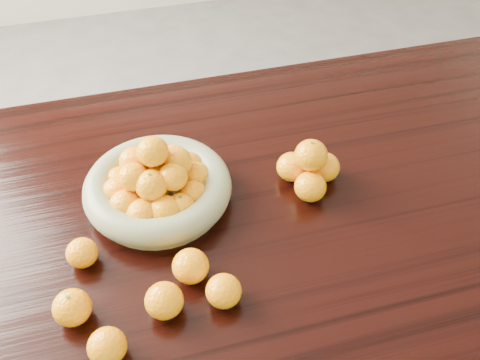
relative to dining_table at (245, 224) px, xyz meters
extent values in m
plane|color=slate|center=(0.00, 0.00, -0.66)|extent=(5.00, 5.00, 0.00)
cube|color=black|center=(0.00, 0.00, 0.07)|extent=(2.00, 1.00, 0.04)
cube|color=black|center=(0.93, 0.43, -0.31)|extent=(0.08, 0.08, 0.71)
cylinder|color=gray|center=(-0.19, 0.05, 0.10)|extent=(0.30, 0.30, 0.01)
torus|color=gray|center=(-0.19, 0.05, 0.13)|extent=(0.33, 0.33, 0.06)
ellipsoid|color=#FFA107|center=(-0.10, 0.05, 0.14)|extent=(0.07, 0.07, 0.07)
ellipsoid|color=#FFA107|center=(-0.11, 0.09, 0.14)|extent=(0.07, 0.07, 0.06)
ellipsoid|color=#FFA107|center=(-0.14, 0.13, 0.13)|extent=(0.07, 0.07, 0.06)
ellipsoid|color=#FFA107|center=(-0.19, 0.13, 0.14)|extent=(0.07, 0.07, 0.06)
ellipsoid|color=#FFA107|center=(-0.23, 0.13, 0.13)|extent=(0.06, 0.06, 0.06)
ellipsoid|color=#FFA107|center=(-0.27, 0.09, 0.13)|extent=(0.06, 0.06, 0.06)
ellipsoid|color=#FFA107|center=(-0.27, 0.05, 0.14)|extent=(0.07, 0.07, 0.07)
ellipsoid|color=#FFA107|center=(-0.26, 0.00, 0.14)|extent=(0.07, 0.07, 0.07)
ellipsoid|color=#FFA107|center=(-0.23, -0.03, 0.14)|extent=(0.07, 0.07, 0.07)
ellipsoid|color=#FFA107|center=(-0.19, -0.04, 0.14)|extent=(0.07, 0.07, 0.07)
ellipsoid|color=#FFA107|center=(-0.15, -0.03, 0.13)|extent=(0.06, 0.06, 0.06)
ellipsoid|color=#FFA107|center=(-0.12, 0.00, 0.13)|extent=(0.06, 0.06, 0.06)
ellipsoid|color=#FFA107|center=(-0.18, 0.04, 0.14)|extent=(0.07, 0.07, 0.06)
ellipsoid|color=#FFA107|center=(-0.14, 0.06, 0.18)|extent=(0.07, 0.07, 0.07)
ellipsoid|color=#FFA107|center=(-0.18, 0.09, 0.18)|extent=(0.06, 0.06, 0.06)
ellipsoid|color=#FFA107|center=(-0.23, 0.08, 0.19)|extent=(0.07, 0.07, 0.06)
ellipsoid|color=#FFA107|center=(-0.24, 0.03, 0.19)|extent=(0.06, 0.06, 0.06)
ellipsoid|color=#FFA107|center=(-0.20, 0.00, 0.18)|extent=(0.07, 0.07, 0.06)
ellipsoid|color=#FFA107|center=(-0.16, 0.01, 0.18)|extent=(0.06, 0.06, 0.06)
ellipsoid|color=#FFA107|center=(-0.19, 0.05, 0.23)|extent=(0.07, 0.07, 0.06)
ellipsoid|color=#FFA107|center=(0.14, -0.04, 0.12)|extent=(0.07, 0.07, 0.07)
ellipsoid|color=#FFA107|center=(0.19, 0.02, 0.12)|extent=(0.07, 0.07, 0.07)
ellipsoid|color=#FFA107|center=(0.12, 0.04, 0.12)|extent=(0.07, 0.07, 0.07)
ellipsoid|color=#FFA107|center=(0.15, 0.01, 0.18)|extent=(0.07, 0.07, 0.07)
ellipsoid|color=#FFA107|center=(-0.39, -0.21, 0.12)|extent=(0.07, 0.07, 0.07)
ellipsoid|color=#FFA107|center=(-0.22, -0.24, 0.12)|extent=(0.07, 0.07, 0.07)
ellipsoid|color=#FFA107|center=(-0.11, -0.25, 0.12)|extent=(0.07, 0.07, 0.06)
ellipsoid|color=#FFA107|center=(-0.36, -0.09, 0.12)|extent=(0.06, 0.06, 0.06)
ellipsoid|color=#FFA107|center=(-0.16, -0.18, 0.12)|extent=(0.07, 0.07, 0.07)
ellipsoid|color=#FFA107|center=(-0.33, -0.31, 0.12)|extent=(0.07, 0.07, 0.06)
camera|label=1|loc=(-0.23, -0.81, 0.97)|focal=40.00mm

